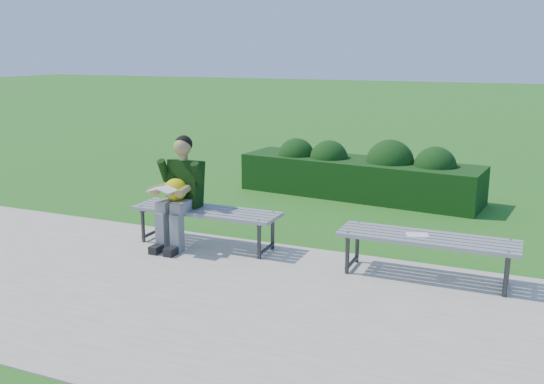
% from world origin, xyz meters
% --- Properties ---
extents(ground, '(80.00, 80.00, 0.00)m').
position_xyz_m(ground, '(0.00, 0.00, 0.00)').
color(ground, '#25651F').
rests_on(ground, ground).
extents(walkway, '(30.00, 3.50, 0.02)m').
position_xyz_m(walkway, '(0.00, -1.75, 0.01)').
color(walkway, beige).
rests_on(walkway, ground).
extents(hedge, '(3.95, 1.38, 0.95)m').
position_xyz_m(hedge, '(0.41, 2.84, 0.39)').
color(hedge, '#113C15').
rests_on(hedge, ground).
extents(bench_left, '(1.80, 0.50, 0.46)m').
position_xyz_m(bench_left, '(-0.61, -0.40, 0.42)').
color(bench_left, slate).
rests_on(bench_left, walkway).
extents(bench_right, '(1.80, 0.50, 0.46)m').
position_xyz_m(bench_right, '(1.99, -0.45, 0.42)').
color(bench_right, slate).
rests_on(bench_right, walkway).
extents(seated_boy, '(0.56, 0.76, 1.31)m').
position_xyz_m(seated_boy, '(-0.91, -0.50, 0.71)').
color(seated_boy, gray).
rests_on(seated_boy, walkway).
extents(paper_sheet, '(0.26, 0.22, 0.01)m').
position_xyz_m(paper_sheet, '(1.89, -0.45, 0.47)').
color(paper_sheet, white).
rests_on(paper_sheet, bench_right).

